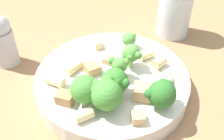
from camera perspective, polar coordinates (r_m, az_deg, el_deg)
The scene contains 24 objects.
ground_plane at distance 0.43m, azimuth 0.00°, elevation -3.88°, with size 2.00×2.00×0.00m, color #936D47.
pasta_bowl at distance 0.42m, azimuth 0.00°, elevation -2.23°, with size 0.23×0.23×0.03m.
broccoli_floret_0 at distance 0.37m, azimuth 0.65°, elevation -2.38°, with size 0.04×0.04×0.04m.
broccoli_floret_1 at distance 0.35m, azimuth -1.17°, elevation -4.76°, with size 0.04×0.04×0.05m.
broccoli_floret_2 at distance 0.41m, azimuth 4.19°, elevation 3.06°, with size 0.03×0.03×0.04m.
broccoli_floret_3 at distance 0.36m, azimuth 10.09°, elevation -4.69°, with size 0.04×0.04×0.04m.
broccoli_floret_4 at distance 0.39m, azimuth 1.61°, elevation 0.96°, with size 0.03×0.02×0.03m.
broccoli_floret_5 at distance 0.46m, azimuth 3.51°, elevation 6.28°, with size 0.02×0.02×0.03m.
broccoli_floret_6 at distance 0.35m, azimuth -5.17°, elevation -3.82°, with size 0.04×0.04×0.05m.
rigatoni_0 at distance 0.43m, azimuth 9.59°, elevation 1.51°, with size 0.02×0.02×0.02m, color beige.
rigatoni_1 at distance 0.40m, azimuth 11.24°, elevation -1.90°, with size 0.01×0.01×0.02m, color beige.
rigatoni_2 at distance 0.47m, azimuth -3.11°, elevation 5.67°, with size 0.01×0.01×0.03m, color beige.
rigatoni_3 at distance 0.35m, azimuth -5.76°, elevation -9.10°, with size 0.01×0.01×0.02m, color beige.
rigatoni_4 at distance 0.40m, azimuth -11.45°, elevation -2.14°, with size 0.01×0.01×0.03m, color beige.
rigatoni_5 at distance 0.42m, azimuth -7.71°, elevation 0.49°, with size 0.01×0.01×0.03m, color beige.
rigatoni_6 at distance 0.44m, azimuth 6.47°, elevation 3.36°, with size 0.01×0.01×0.02m, color beige.
rigatoni_7 at distance 0.38m, azimuth -3.05°, elevation -3.63°, with size 0.01×0.01×0.03m, color beige.
chicken_chunk_0 at distance 0.41m, azimuth -4.02°, elevation 0.26°, with size 0.02×0.02×0.01m, color tan.
chicken_chunk_1 at distance 0.37m, azimuth -9.48°, elevation -5.63°, with size 0.02×0.02×0.02m, color #A87A4C.
chicken_chunk_2 at distance 0.35m, azimuth 5.26°, elevation -9.61°, with size 0.02×0.02×0.01m, color tan.
chicken_chunk_3 at distance 0.38m, azimuth 6.17°, elevation -4.46°, with size 0.02×0.02×0.02m, color tan.
chicken_chunk_4 at distance 0.43m, azimuth -0.84°, elevation 2.14°, with size 0.02×0.01×0.01m, color tan.
drinking_glass at distance 0.54m, azimuth 12.67°, elevation 11.79°, with size 0.06×0.06×0.11m.
pepper_shaker at distance 0.49m, azimuth -21.34°, elevation 5.61°, with size 0.04×0.04×0.09m.
Camera 1 is at (0.24, -0.18, 0.30)m, focal length 45.00 mm.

